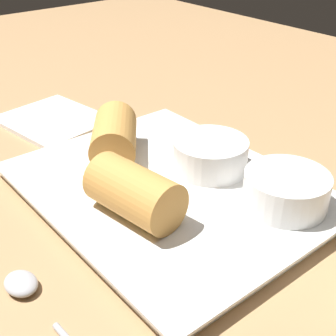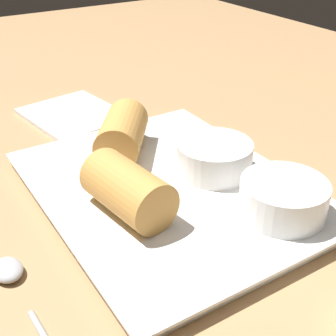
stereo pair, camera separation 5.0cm
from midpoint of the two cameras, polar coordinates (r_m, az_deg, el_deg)
name	(u,v)px [view 2 (the right image)]	position (r cm, az deg, el deg)	size (l,w,h in cm)	color
table_surface	(141,199)	(49.28, -0.39, -3.86)	(180.00, 140.00, 2.00)	#A87F54
serving_plate	(168,191)	(47.40, 3.03, -2.88)	(30.49, 24.13, 1.50)	white
roll_front_left	(125,188)	(41.99, -1.91, -2.53)	(9.73, 5.96, 4.82)	#D19347
roll_front_right	(123,132)	(52.18, -2.81, 4.39)	(9.80, 9.03, 4.82)	#D19347
dipping_bowl_near	(214,156)	(48.89, 8.59, 1.36)	(7.93, 7.93, 3.29)	white
dipping_bowl_far	(283,197)	(43.78, 17.11, -3.49)	(7.93, 7.93, 3.29)	white
spoon	(19,291)	(37.93, -14.04, -14.51)	(18.26, 2.57, 1.10)	#B2B2B7
napkin	(74,115)	(66.16, -9.33, 6.37)	(14.87, 13.20, 0.60)	white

